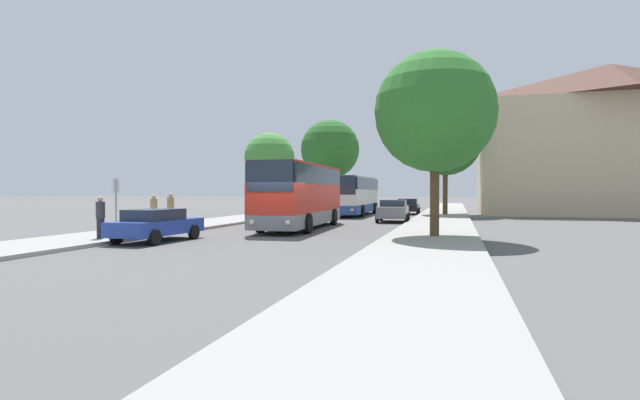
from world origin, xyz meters
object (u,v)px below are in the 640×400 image
(bus_front, at_px, (301,195))
(bus_middle, at_px, (354,195))
(tree_right_mid, at_px, (435,112))
(parked_car_right_near, at_px, (393,210))
(tree_left_far, at_px, (330,149))
(parked_car_left_curb, at_px, (156,224))
(tree_right_near, at_px, (445,140))
(pedestrian_waiting_near, at_px, (171,210))
(pedestrian_waiting_far, at_px, (100,217))
(bus_stop_sign, at_px, (116,199))
(parked_car_right_far, at_px, (408,206))
(pedestrian_walking_back, at_px, (154,211))
(tree_left_near, at_px, (270,158))

(bus_front, bearing_deg, bus_middle, 88.35)
(tree_right_mid, bearing_deg, parked_car_right_near, 105.42)
(bus_front, distance_m, tree_left_far, 30.31)
(parked_car_left_curb, xyz_separation_m, tree_right_near, (11.09, 24.79, 5.65))
(pedestrian_waiting_near, distance_m, tree_right_mid, 14.62)
(bus_middle, relative_size, pedestrian_waiting_far, 6.86)
(pedestrian_waiting_far, bearing_deg, bus_stop_sign, -171.51)
(bus_front, relative_size, parked_car_right_far, 2.65)
(parked_car_left_curb, bearing_deg, pedestrian_waiting_far, -158.07)
(pedestrian_waiting_far, distance_m, pedestrian_walking_back, 5.71)
(parked_car_right_far, xyz_separation_m, tree_left_near, (-11.63, -4.32, 4.23))
(parked_car_left_curb, bearing_deg, tree_right_near, 69.01)
(parked_car_right_near, distance_m, tree_right_near, 11.19)
(bus_front, distance_m, parked_car_right_far, 19.37)
(parked_car_right_near, distance_m, tree_right_mid, 12.88)
(bus_stop_sign, distance_m, pedestrian_waiting_far, 2.26)
(pedestrian_waiting_far, bearing_deg, parked_car_right_far, 147.48)
(pedestrian_waiting_far, bearing_deg, bus_middle, 154.39)
(tree_right_mid, bearing_deg, pedestrian_walking_back, 176.98)
(parked_car_right_far, bearing_deg, tree_right_near, 141.25)
(tree_left_far, relative_size, tree_right_mid, 1.27)
(parked_car_left_curb, xyz_separation_m, parked_car_right_far, (7.78, 27.30, 0.02))
(bus_middle, relative_size, tree_right_near, 1.29)
(bus_front, relative_size, tree_right_near, 1.17)
(bus_middle, distance_m, bus_stop_sign, 23.97)
(bus_stop_sign, xyz_separation_m, pedestrian_waiting_near, (0.13, 4.27, -0.63))
(pedestrian_waiting_near, bearing_deg, parked_car_right_near, -43.23)
(tree_right_near, bearing_deg, parked_car_right_near, -109.34)
(parked_car_left_curb, xyz_separation_m, tree_right_mid, (11.06, 4.09, 4.80))
(pedestrian_walking_back, distance_m, tree_right_mid, 15.12)
(bus_middle, bearing_deg, tree_right_mid, -70.50)
(pedestrian_waiting_near, xyz_separation_m, tree_left_near, (-1.05, 17.43, 3.89))
(bus_stop_sign, bearing_deg, parked_car_right_far, 67.64)
(tree_left_far, bearing_deg, pedestrian_waiting_far, -90.07)
(bus_stop_sign, relative_size, tree_right_near, 0.27)
(parked_car_left_curb, distance_m, tree_left_near, 23.69)
(bus_stop_sign, relative_size, tree_left_near, 0.36)
(parked_car_right_near, relative_size, pedestrian_waiting_far, 2.37)
(tree_left_near, bearing_deg, tree_left_far, 83.20)
(bus_middle, height_order, pedestrian_waiting_far, bus_middle)
(bus_stop_sign, xyz_separation_m, pedestrian_walking_back, (-0.43, 3.57, -0.68))
(tree_left_far, bearing_deg, tree_right_mid, -68.66)
(bus_front, xyz_separation_m, bus_middle, (-0.14, 15.96, -0.12))
(pedestrian_waiting_far, bearing_deg, pedestrian_walking_back, 179.34)
(parked_car_right_far, height_order, bus_stop_sign, bus_stop_sign)
(parked_car_right_far, distance_m, pedestrian_waiting_near, 24.19)
(bus_front, distance_m, parked_car_left_curb, 9.23)
(parked_car_left_curb, relative_size, pedestrian_waiting_near, 2.43)
(tree_left_far, bearing_deg, parked_car_left_curb, -86.83)
(bus_middle, bearing_deg, tree_left_near, -170.20)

